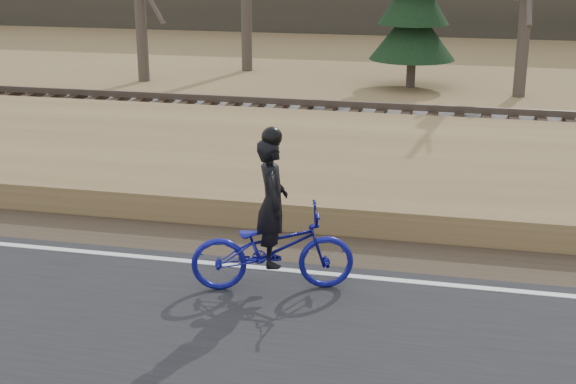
# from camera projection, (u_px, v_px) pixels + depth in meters

# --- Properties ---
(cyclist) EXTENTS (2.22, 1.29, 2.16)m
(cyclist) POSITION_uv_depth(u_px,v_px,m) (272.00, 239.00, 10.29)
(cyclist) COLOR navy
(cyclist) RESTS_ON road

